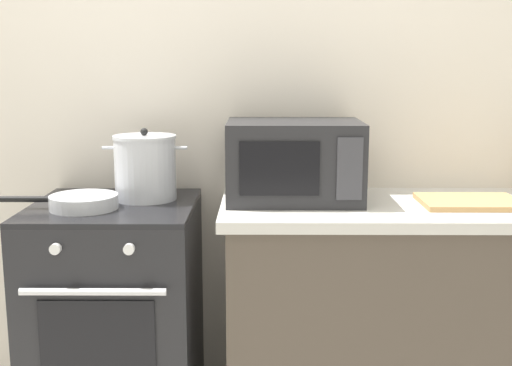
{
  "coord_description": "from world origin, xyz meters",
  "views": [
    {
      "loc": [
        0.2,
        -1.75,
        1.44
      ],
      "look_at": [
        0.18,
        0.6,
        1.0
      ],
      "focal_mm": 45.75,
      "sensor_mm": 36.0,
      "label": 1
    }
  ],
  "objects_px": {
    "stock_pot": "(145,167)",
    "cutting_board": "(470,202)",
    "microwave": "(294,161)",
    "frying_pan": "(82,202)",
    "stove": "(117,321)"
  },
  "relations": [
    {
      "from": "frying_pan",
      "to": "stock_pot",
      "type": "bearing_deg",
      "value": 39.37
    },
    {
      "from": "microwave",
      "to": "cutting_board",
      "type": "height_order",
      "value": "microwave"
    },
    {
      "from": "frying_pan",
      "to": "microwave",
      "type": "bearing_deg",
      "value": 11.51
    },
    {
      "from": "stock_pot",
      "to": "frying_pan",
      "type": "relative_size",
      "value": 0.73
    },
    {
      "from": "stove",
      "to": "stock_pot",
      "type": "relative_size",
      "value": 2.86
    },
    {
      "from": "frying_pan",
      "to": "microwave",
      "type": "height_order",
      "value": "microwave"
    },
    {
      "from": "cutting_board",
      "to": "stove",
      "type": "bearing_deg",
      "value": -179.95
    },
    {
      "from": "frying_pan",
      "to": "cutting_board",
      "type": "relative_size",
      "value": 1.23
    },
    {
      "from": "frying_pan",
      "to": "microwave",
      "type": "xyz_separation_m",
      "value": [
        0.76,
        0.16,
        0.12
      ]
    },
    {
      "from": "frying_pan",
      "to": "microwave",
      "type": "distance_m",
      "value": 0.79
    },
    {
      "from": "stove",
      "to": "frying_pan",
      "type": "bearing_deg",
      "value": -140.12
    },
    {
      "from": "stock_pot",
      "to": "microwave",
      "type": "height_order",
      "value": "microwave"
    },
    {
      "from": "stove",
      "to": "frying_pan",
      "type": "xyz_separation_m",
      "value": [
        -0.09,
        -0.08,
        0.48
      ]
    },
    {
      "from": "stock_pot",
      "to": "cutting_board",
      "type": "xyz_separation_m",
      "value": [
        1.21,
        -0.09,
        -0.11
      ]
    },
    {
      "from": "microwave",
      "to": "frying_pan",
      "type": "bearing_deg",
      "value": -168.49
    }
  ]
}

